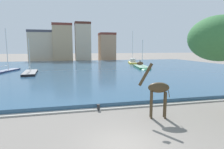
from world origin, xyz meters
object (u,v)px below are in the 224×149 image
Objects in this scene: sailboat_navy at (9,71)px; mooring_bollard at (98,107)px; sailboat_black at (31,73)px; sailboat_yellow at (132,62)px; giraffe_statue at (157,89)px; sailboat_green at (142,68)px.

mooring_bollard is (13.39, -25.57, -0.15)m from sailboat_navy.
sailboat_yellow is (24.73, 16.96, 0.19)m from sailboat_black.
giraffe_statue reaches higher than mooring_bollard.
giraffe_statue is 0.49× the size of sailboat_navy.
sailboat_navy reaches higher than giraffe_statue.
sailboat_yellow is at bearing 34.45° from sailboat_black.
sailboat_green is at bearing 8.69° from sailboat_black.
sailboat_green is 1.07× the size of sailboat_navy.
sailboat_navy is at bearing 121.43° from giraffe_statue.
sailboat_yellow is 19.11× the size of mooring_bollard.
sailboat_green is at bearing 60.96° from mooring_bollard.
mooring_bollard is at bearing -112.77° from sailboat_yellow.
sailboat_green is 22.64m from sailboat_black.
giraffe_statue is 0.43× the size of sailboat_yellow.
giraffe_statue is 0.45× the size of sailboat_green.
sailboat_green is 18.22× the size of mooring_bollard.
sailboat_navy is at bearing 177.91° from sailboat_green.
sailboat_green is (9.91, 27.06, -1.69)m from giraffe_statue.
sailboat_yellow is at bearing 80.15° from sailboat_green.
sailboat_yellow reaches higher than sailboat_green.
sailboat_navy reaches higher than sailboat_black.
sailboat_black is at bearing 112.42° from mooring_bollard.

